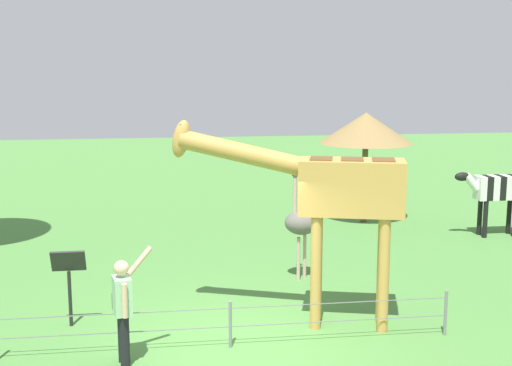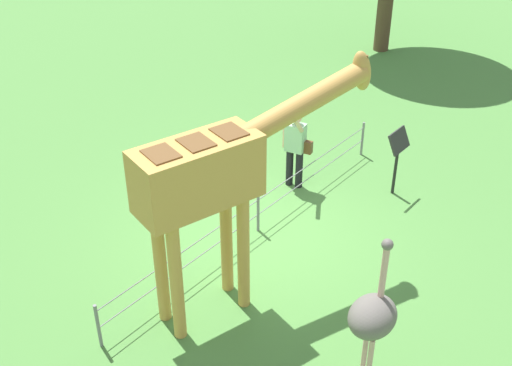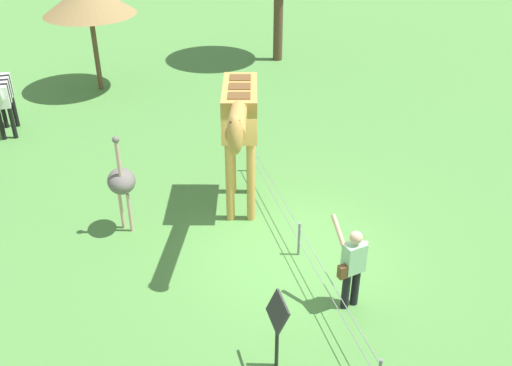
# 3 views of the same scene
# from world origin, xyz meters

# --- Properties ---
(ground_plane) EXTENTS (60.00, 60.00, 0.00)m
(ground_plane) POSITION_xyz_m (0.00, 0.00, 0.00)
(ground_plane) COLOR #4C843D
(giraffe) EXTENTS (3.87, 1.49, 3.46)m
(giraffe) POSITION_xyz_m (-1.75, -0.67, 2.25)
(giraffe) COLOR #C69347
(giraffe) RESTS_ON ground_plane
(visitor) EXTENTS (0.63, 0.57, 1.72)m
(visitor) POSITION_xyz_m (1.60, 0.44, 0.90)
(visitor) COLOR black
(visitor) RESTS_ON ground_plane
(ostrich) EXTENTS (0.70, 0.56, 2.25)m
(ostrich) POSITION_xyz_m (-1.78, -3.13, 1.18)
(ostrich) COLOR #CC9E93
(ostrich) RESTS_ON ground_plane
(info_sign) EXTENTS (0.56, 0.21, 1.32)m
(info_sign) POSITION_xyz_m (2.57, -1.19, 0.95)
(info_sign) COLOR black
(info_sign) RESTS_ON ground_plane
(wire_fence) EXTENTS (7.05, 0.05, 0.75)m
(wire_fence) POSITION_xyz_m (0.00, 0.06, 0.40)
(wire_fence) COLOR slate
(wire_fence) RESTS_ON ground_plane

